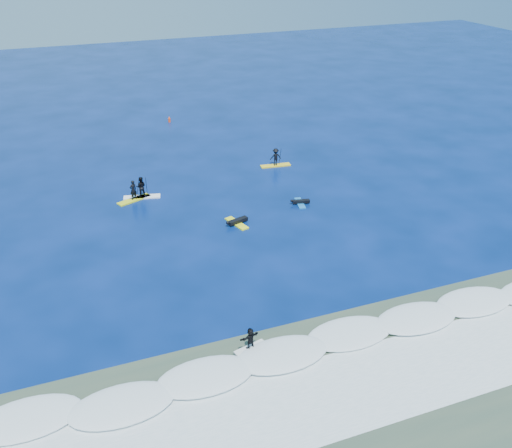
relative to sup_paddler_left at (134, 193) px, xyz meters
name	(u,v)px	position (x,y,z in m)	size (l,w,h in m)	color
ground	(264,253)	(6.53, -11.14, -0.60)	(160.00, 160.00, 0.00)	#031844
shallow_water	(378,399)	(6.53, -25.14, -0.60)	(90.00, 13.00, 0.01)	#364A3A
breaking_wave	(337,345)	(6.53, -21.14, -0.60)	(40.00, 6.00, 0.30)	white
whitewater	(367,384)	(6.53, -24.14, -0.60)	(34.00, 5.00, 0.02)	silver
sup_paddler_left	(134,193)	(0.00, 0.00, 0.00)	(2.81, 1.67, 1.93)	yellow
sup_paddler_center	(141,189)	(0.67, 0.29, 0.15)	(2.95, 1.33, 2.01)	white
sup_paddler_right	(276,158)	(13.11, 2.61, 0.14)	(2.77, 0.97, 1.90)	yellow
prone_paddler_near	(237,222)	(6.19, -6.65, -0.44)	(1.77, 2.32, 0.47)	#F4F81A
prone_paddler_far	(300,202)	(11.87, -5.27, -0.47)	(1.53, 1.99, 0.40)	blue
wave_surfer	(250,340)	(2.23, -19.98, 0.13)	(1.82, 0.89, 1.27)	silver
marker_buoy	(169,120)	(7.24, 18.55, -0.32)	(0.27, 0.27, 0.66)	#F64315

